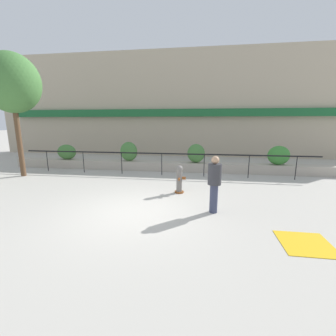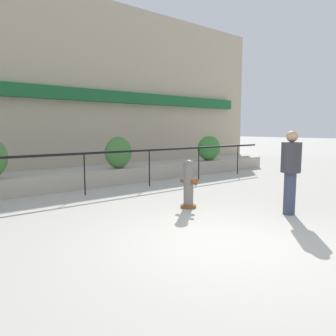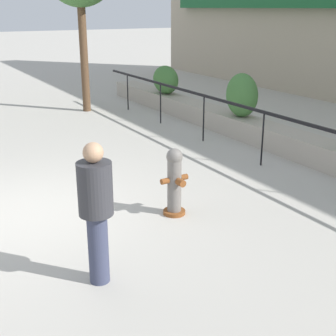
% 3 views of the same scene
% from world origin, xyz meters
% --- Properties ---
extents(ground_plane, '(120.00, 120.00, 0.00)m').
position_xyz_m(ground_plane, '(0.00, 0.00, 0.00)').
color(ground_plane, '#B2ADA3').
extents(building_facade, '(30.00, 1.36, 8.00)m').
position_xyz_m(building_facade, '(0.00, 11.98, 3.99)').
color(building_facade, tan).
rests_on(building_facade, ground).
extents(planter_wall_low, '(18.00, 0.70, 0.50)m').
position_xyz_m(planter_wall_low, '(0.00, 6.00, 0.25)').
color(planter_wall_low, '#ADA393').
rests_on(planter_wall_low, ground).
extents(fence_railing_segment, '(15.00, 0.05, 1.15)m').
position_xyz_m(fence_railing_segment, '(-0.00, 4.90, 1.02)').
color(fence_railing_segment, black).
rests_on(fence_railing_segment, ground).
extents(hedge_bush_0, '(1.13, 0.66, 0.88)m').
position_xyz_m(hedge_bush_0, '(-5.93, 6.00, 0.94)').
color(hedge_bush_0, '#427538').
rests_on(hedge_bush_0, planter_wall_low).
extents(hedge_bush_1, '(0.98, 0.64, 1.08)m').
position_xyz_m(hedge_bush_1, '(-2.09, 6.00, 1.04)').
color(hedge_bush_1, '#427538').
rests_on(hedge_bush_1, planter_wall_low).
extents(hedge_bush_2, '(0.95, 0.58, 1.02)m').
position_xyz_m(hedge_bush_2, '(1.71, 6.00, 1.01)').
color(hedge_bush_2, '#427538').
rests_on(hedge_bush_2, planter_wall_low).
extents(hedge_bush_3, '(1.11, 0.70, 0.99)m').
position_xyz_m(hedge_bush_3, '(5.96, 6.00, 0.99)').
color(hedge_bush_3, '#387F33').
rests_on(hedge_bush_3, planter_wall_low).
extents(fire_hydrant, '(0.43, 0.47, 1.08)m').
position_xyz_m(fire_hydrant, '(1.18, 2.10, 0.55)').
color(fire_hydrant, brown).
rests_on(fire_hydrant, ground).
extents(street_tree, '(2.64, 2.37, 5.87)m').
position_xyz_m(street_tree, '(-6.92, 3.70, 4.45)').
color(street_tree, brown).
rests_on(street_tree, ground).
extents(pedestrian, '(0.47, 0.47, 1.73)m').
position_xyz_m(pedestrian, '(2.39, 0.34, 0.99)').
color(pedestrian, '#383D56').
rests_on(pedestrian, ground).
extents(tactile_warning_pad, '(1.10, 1.10, 0.01)m').
position_xyz_m(tactile_warning_pad, '(4.37, -1.20, 0.01)').
color(tactile_warning_pad, gold).
rests_on(tactile_warning_pad, ground).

